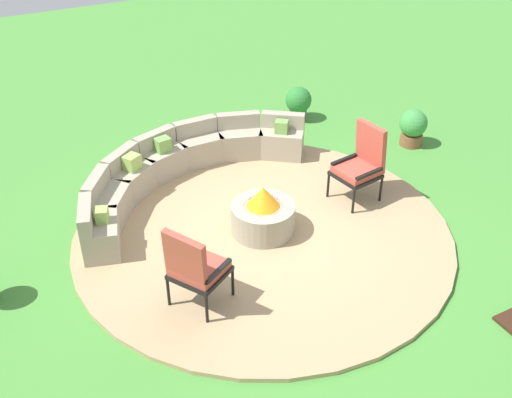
{
  "coord_description": "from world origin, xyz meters",
  "views": [
    {
      "loc": [
        -3.18,
        -5.82,
        4.91
      ],
      "look_at": [
        0.0,
        0.2,
        0.45
      ],
      "focal_mm": 42.67,
      "sensor_mm": 36.0,
      "label": 1
    }
  ],
  "objects_px": {
    "lounge_chair_front_left": "(194,266)",
    "lounge_chair_front_right": "(362,162)",
    "fire_pit": "(263,214)",
    "curved_stone_bench": "(179,168)",
    "potted_plant_0": "(413,127)",
    "potted_plant_2": "(298,102)"
  },
  "relations": [
    {
      "from": "lounge_chair_front_left",
      "to": "lounge_chair_front_right",
      "type": "relative_size",
      "value": 0.96
    },
    {
      "from": "lounge_chair_front_right",
      "to": "fire_pit",
      "type": "bearing_deg",
      "value": 84.87
    },
    {
      "from": "curved_stone_bench",
      "to": "lounge_chair_front_left",
      "type": "bearing_deg",
      "value": -107.7
    },
    {
      "from": "lounge_chair_front_right",
      "to": "potted_plant_0",
      "type": "relative_size",
      "value": 1.78
    },
    {
      "from": "lounge_chair_front_right",
      "to": "potted_plant_0",
      "type": "xyz_separation_m",
      "value": [
        1.81,
        0.99,
        -0.29
      ]
    },
    {
      "from": "curved_stone_bench",
      "to": "lounge_chair_front_right",
      "type": "relative_size",
      "value": 3.52
    },
    {
      "from": "potted_plant_0",
      "to": "potted_plant_2",
      "type": "bearing_deg",
      "value": 124.04
    },
    {
      "from": "fire_pit",
      "to": "curved_stone_bench",
      "type": "distance_m",
      "value": 1.72
    },
    {
      "from": "lounge_chair_front_right",
      "to": "potted_plant_2",
      "type": "height_order",
      "value": "lounge_chair_front_right"
    },
    {
      "from": "curved_stone_bench",
      "to": "lounge_chair_front_right",
      "type": "height_order",
      "value": "lounge_chair_front_right"
    },
    {
      "from": "curved_stone_bench",
      "to": "lounge_chair_front_left",
      "type": "distance_m",
      "value": 2.68
    },
    {
      "from": "fire_pit",
      "to": "curved_stone_bench",
      "type": "height_order",
      "value": "curved_stone_bench"
    },
    {
      "from": "curved_stone_bench",
      "to": "potted_plant_2",
      "type": "relative_size",
      "value": 6.45
    },
    {
      "from": "lounge_chair_front_left",
      "to": "lounge_chair_front_right",
      "type": "height_order",
      "value": "lounge_chair_front_right"
    },
    {
      "from": "potted_plant_0",
      "to": "lounge_chair_front_left",
      "type": "bearing_deg",
      "value": -157.52
    },
    {
      "from": "lounge_chair_front_left",
      "to": "potted_plant_0",
      "type": "bearing_deg",
      "value": 81.75
    },
    {
      "from": "lounge_chair_front_left",
      "to": "lounge_chair_front_right",
      "type": "xyz_separation_m",
      "value": [
        2.99,
        1.0,
        0.01
      ]
    },
    {
      "from": "fire_pit",
      "to": "potted_plant_0",
      "type": "relative_size",
      "value": 1.34
    },
    {
      "from": "curved_stone_bench",
      "to": "potted_plant_2",
      "type": "bearing_deg",
      "value": 23.12
    },
    {
      "from": "fire_pit",
      "to": "potted_plant_0",
      "type": "distance_m",
      "value": 3.61
    },
    {
      "from": "lounge_chair_front_left",
      "to": "potted_plant_2",
      "type": "height_order",
      "value": "lounge_chair_front_left"
    },
    {
      "from": "lounge_chair_front_right",
      "to": "potted_plant_2",
      "type": "distance_m",
      "value": 2.82
    }
  ]
}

